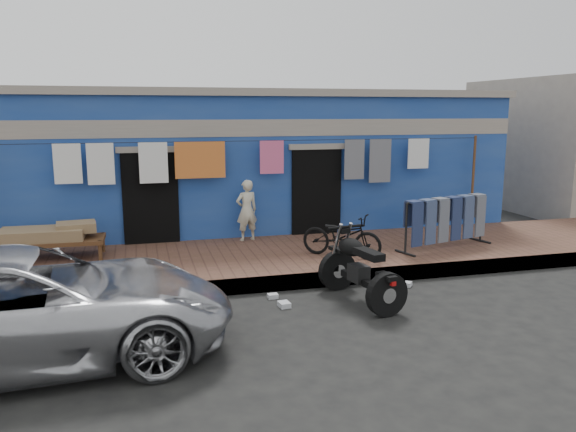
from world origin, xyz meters
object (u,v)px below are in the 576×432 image
at_px(charpoy, 54,242).
at_px(motorcycle, 361,267).
at_px(seated_person, 247,210).
at_px(car, 22,305).
at_px(jeans_rack, 446,222).
at_px(bicycle, 342,231).

bearing_deg(charpoy, motorcycle, -31.92).
xyz_separation_m(seated_person, charpoy, (-3.66, -0.55, -0.32)).
relative_size(car, charpoy, 2.67).
height_order(car, jeans_rack, car).
bearing_deg(car, motorcycle, -82.82).
bearing_deg(charpoy, car, -87.62).
height_order(seated_person, bicycle, seated_person).
height_order(bicycle, motorcycle, bicycle).
relative_size(motorcycle, charpoy, 0.97).
xyz_separation_m(car, bicycle, (4.92, 2.70, 0.04)).
bearing_deg(car, charpoy, -2.23).
xyz_separation_m(motorcycle, jeans_rack, (2.54, 1.88, 0.21)).
distance_m(bicycle, motorcycle, 1.78).
distance_m(car, jeans_rack, 7.67).
distance_m(charpoy, jeans_rack, 7.37).
bearing_deg(seated_person, bicycle, 116.48).
bearing_deg(motorcycle, seated_person, 96.10).
bearing_deg(bicycle, motorcycle, -150.97).
distance_m(bicycle, jeans_rack, 2.21).
distance_m(bicycle, charpoy, 5.23).
relative_size(bicycle, charpoy, 0.81).
height_order(car, seated_person, seated_person).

